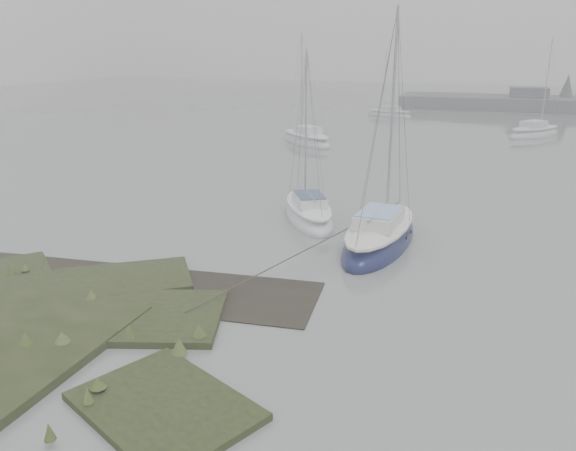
{
  "coord_description": "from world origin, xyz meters",
  "views": [
    {
      "loc": [
        5.87,
        -8.5,
        6.74
      ],
      "look_at": [
        0.71,
        6.16,
        1.8
      ],
      "focal_mm": 35.0,
      "sensor_mm": 36.0,
      "label": 1
    }
  ],
  "objects": [
    {
      "name": "sailboat_far_b",
      "position": [
        9.52,
        40.1,
        0.25
      ],
      "size": [
        4.97,
        5.68,
        8.07
      ],
      "rotation": [
        0.0,
        0.0,
        -0.65
      ],
      "color": "silver",
      "rests_on": "ground"
    },
    {
      "name": "ground",
      "position": [
        0.0,
        30.0,
        0.0
      ],
      "size": [
        160.0,
        160.0,
        0.0
      ],
      "primitive_type": "plane",
      "color": "slate",
      "rests_on": "ground"
    },
    {
      "name": "sailboat_white",
      "position": [
        -0.66,
        12.58,
        0.22
      ],
      "size": [
        3.98,
        5.28,
        7.22
      ],
      "rotation": [
        0.0,
        0.0,
        0.51
      ],
      "color": "silver",
      "rests_on": "ground"
    },
    {
      "name": "sailboat_far_c",
      "position": [
        -3.64,
        49.73,
        0.21
      ],
      "size": [
        5.12,
        2.92,
        6.87
      ],
      "rotation": [
        0.0,
        0.0,
        1.28
      ],
      "color": "#AFB4BA",
      "rests_on": "ground"
    },
    {
      "name": "sailboat_far_a",
      "position": [
        -6.5,
        30.73,
        0.26
      ],
      "size": [
        5.68,
        5.45,
        8.37
      ],
      "rotation": [
        0.0,
        0.0,
        0.83
      ],
      "color": "#B4BBBF",
      "rests_on": "ground"
    },
    {
      "name": "sailboat_main",
      "position": [
        2.69,
        10.42,
        0.27
      ],
      "size": [
        2.53,
        6.32,
        8.72
      ],
      "rotation": [
        0.0,
        0.0,
        -0.08
      ],
      "color": "#0C1138",
      "rests_on": "ground"
    }
  ]
}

